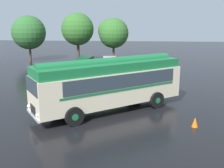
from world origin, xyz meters
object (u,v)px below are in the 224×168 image
car_near_left (85,64)px  car_mid_left (110,64)px  vintage_bus (110,82)px  car_mid_right (136,66)px  traffic_cone (195,122)px

car_near_left → car_mid_left: size_ratio=1.00×
vintage_bus → car_mid_right: vintage_bus is taller
car_mid_left → car_mid_right: bearing=-12.3°
vintage_bus → car_near_left: size_ratio=2.19×
car_mid_right → traffic_cone: bearing=-77.8°
car_mid_right → car_near_left: bearing=171.9°
car_mid_left → traffic_cone: 17.14m
car_mid_right → traffic_cone: size_ratio=7.67×
car_mid_left → traffic_cone: car_mid_left is taller
vintage_bus → car_mid_right: bearing=82.4°
car_near_left → car_mid_right: (5.99, -0.85, 0.00)m
vintage_bus → car_mid_left: vintage_bus is taller
vintage_bus → traffic_cone: vintage_bus is taller
car_near_left → traffic_cone: bearing=-60.0°
car_near_left → car_mid_left: bearing=-3.6°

